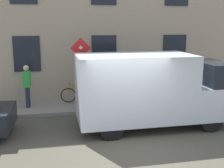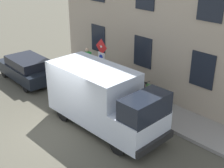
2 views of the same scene
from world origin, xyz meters
TOP-DOWN VIEW (x-y plane):
  - ground_plane at (0.00, 0.00)m, footprint 80.00×80.00m
  - sidewalk_slab at (4.08, 0.00)m, footprint 1.87×14.00m
  - building_facade at (5.36, 0.00)m, footprint 0.75×12.00m
  - sign_post_stacked at (3.36, 1.17)m, footprint 0.15×0.56m
  - delivery_van at (1.44, -1.04)m, footprint 2.08×5.36m
  - parked_hatchback at (1.59, 5.46)m, footprint 1.87×4.05m
  - bicycle_green at (4.47, -1.25)m, footprint 0.46×1.71m
  - bicycle_black at (4.47, -0.46)m, footprint 0.46×1.72m
  - bicycle_red at (4.46, 0.33)m, footprint 0.46×1.71m
  - bicycle_orange at (4.47, 1.13)m, footprint 0.46×1.71m
  - pedestrian at (4.16, 3.29)m, footprint 0.42×0.28m
  - litter_bin at (3.50, 0.29)m, footprint 0.44×0.44m

SIDE VIEW (x-z plane):
  - ground_plane at x=0.00m, z-range 0.00..0.00m
  - sidewalk_slab at x=4.08m, z-range 0.00..0.14m
  - bicycle_green at x=4.47m, z-range 0.07..0.95m
  - bicycle_black at x=4.47m, z-range 0.07..0.96m
  - bicycle_red at x=4.46m, z-range 0.07..0.96m
  - bicycle_orange at x=4.47m, z-range 0.07..0.96m
  - litter_bin at x=3.50m, z-range 0.14..1.04m
  - parked_hatchback at x=1.59m, z-range 0.04..1.42m
  - pedestrian at x=4.16m, z-range 0.21..1.93m
  - delivery_van at x=1.44m, z-range 0.08..2.58m
  - sign_post_stacked at x=3.36m, z-range 0.61..3.31m
  - building_facade at x=5.36m, z-range 0.00..6.95m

